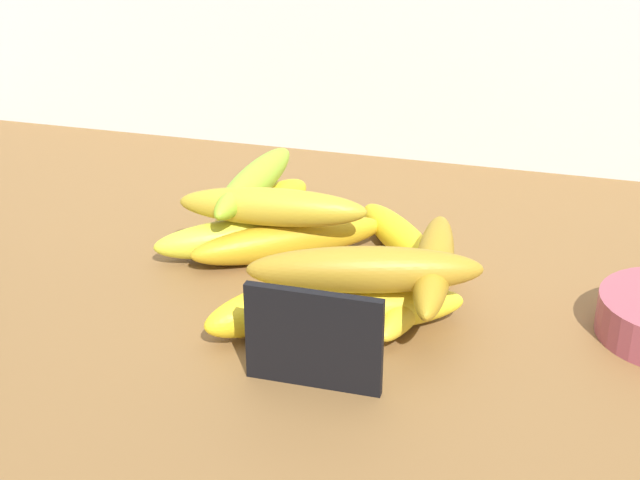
% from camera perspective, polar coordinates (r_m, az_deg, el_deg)
% --- Properties ---
extents(counter_top, '(1.10, 0.76, 0.03)m').
position_cam_1_polar(counter_top, '(0.89, -4.49, -3.60)').
color(counter_top, brown).
rests_on(counter_top, ground).
extents(chalkboard_sign, '(0.11, 0.02, 0.08)m').
position_cam_1_polar(chalkboard_sign, '(0.72, -0.40, -6.37)').
color(chalkboard_sign, black).
rests_on(chalkboard_sign, counter_top).
extents(banana_0, '(0.13, 0.14, 0.04)m').
position_cam_1_polar(banana_0, '(0.81, -2.37, -3.98)').
color(banana_0, yellow).
rests_on(banana_0, counter_top).
extents(banana_1, '(0.19, 0.15, 0.04)m').
position_cam_1_polar(banana_1, '(0.93, -1.92, -0.01)').
color(banana_1, '#BC931B').
rests_on(banana_1, counter_top).
extents(banana_2, '(0.19, 0.12, 0.04)m').
position_cam_1_polar(banana_2, '(0.80, 2.22, -4.37)').
color(banana_2, yellow).
rests_on(banana_2, counter_top).
extents(banana_3, '(0.19, 0.14, 0.04)m').
position_cam_1_polar(banana_3, '(0.94, -4.34, 0.24)').
color(banana_3, gold).
rests_on(banana_3, counter_top).
extents(banana_4, '(0.13, 0.15, 0.03)m').
position_cam_1_polar(banana_4, '(0.94, 5.03, 0.14)').
color(banana_4, yellow).
rests_on(banana_4, counter_top).
extents(banana_5, '(0.09, 0.19, 0.04)m').
position_cam_1_polar(banana_5, '(0.99, -3.84, 1.70)').
color(banana_5, yellow).
rests_on(banana_5, counter_top).
extents(banana_6, '(0.06, 0.18, 0.03)m').
position_cam_1_polar(banana_6, '(0.84, 6.03, -3.19)').
color(banana_6, yellow).
rests_on(banana_6, counter_top).
extents(banana_7, '(0.05, 0.20, 0.03)m').
position_cam_1_polar(banana_7, '(0.82, 7.07, -1.46)').
color(banana_7, '#A77E1C').
rests_on(banana_7, banana_6).
extents(banana_8, '(0.04, 0.19, 0.03)m').
position_cam_1_polar(banana_8, '(0.96, -4.08, 3.63)').
color(banana_8, '#90BB29').
rests_on(banana_8, banana_5).
extents(banana_9, '(0.19, 0.06, 0.04)m').
position_cam_1_polar(banana_9, '(0.91, -2.97, 2.06)').
color(banana_9, '#B49627').
rests_on(banana_9, banana_1).
extents(banana_10, '(0.20, 0.09, 0.04)m').
position_cam_1_polar(banana_10, '(0.78, 2.79, -1.84)').
color(banana_10, '#A57C20').
rests_on(banana_10, banana_2).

